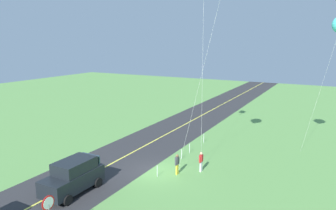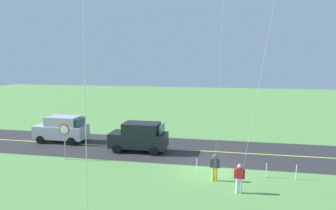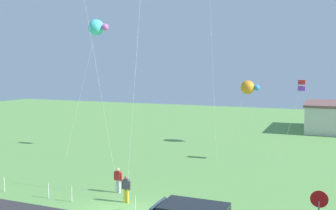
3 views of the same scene
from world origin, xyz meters
TOP-DOWN VIEW (x-y plane):
  - ground_plane at (0.00, 0.00)m, footprint 120.00×120.00m
  - asphalt_road at (0.00, -4.00)m, footprint 120.00×7.00m
  - road_centre_stripe at (0.00, -4.00)m, footprint 120.00×0.16m
  - car_suv_foreground at (5.64, -3.05)m, footprint 4.40×2.12m
  - stop_sign at (10.25, -0.10)m, footprint 0.76×0.08m
  - person_adult_near at (-1.69, 3.23)m, footprint 0.58×0.22m
  - person_adult_companion at (-0.34, 1.81)m, footprint 0.58×0.22m
  - fence_post_0 at (-8.56, 0.70)m, footprint 0.05×0.05m
  - fence_post_1 at (-5.08, 0.70)m, footprint 0.05×0.05m
  - fence_post_2 at (-3.39, 0.70)m, footprint 0.05×0.05m
  - fence_post_3 at (0.81, 0.70)m, footprint 0.05×0.05m

SIDE VIEW (x-z plane):
  - ground_plane at x=0.00m, z-range -0.10..0.00m
  - asphalt_road at x=0.00m, z-range 0.00..0.00m
  - road_centre_stripe at x=0.00m, z-range 0.00..0.01m
  - fence_post_0 at x=-8.56m, z-range 0.00..0.90m
  - fence_post_1 at x=-5.08m, z-range 0.00..0.90m
  - fence_post_2 at x=-3.39m, z-range 0.00..0.90m
  - fence_post_3 at x=0.81m, z-range 0.00..0.90m
  - person_adult_near at x=-1.69m, z-range 0.06..1.66m
  - person_adult_companion at x=-0.34m, z-range 0.06..1.66m
  - car_suv_foreground at x=5.64m, z-range 0.03..2.27m
  - stop_sign at x=10.25m, z-range 0.52..3.08m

